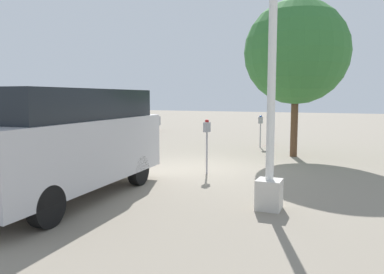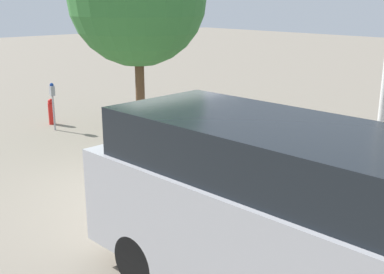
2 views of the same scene
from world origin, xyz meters
TOP-DOWN VIEW (x-y plane):
  - ground_plane at (0.00, 0.00)m, footprint 80.00×80.00m
  - parking_meter_near at (0.59, 0.41)m, footprint 0.22×0.15m
  - parking_meter_far at (-5.13, 0.57)m, footprint 0.22×0.15m
  - lamp_post at (3.12, 2.58)m, footprint 0.44×0.44m
  - parked_van at (3.93, -1.32)m, footprint 5.00×2.07m
  - car_distant at (-8.74, -7.90)m, footprint 4.14×1.91m
  - street_tree at (-3.28, 2.14)m, footprint 3.47×3.47m
  - fire_hydrant at (-5.78, 0.82)m, footprint 0.18×0.18m

SIDE VIEW (x-z plane):
  - ground_plane at x=0.00m, z-range 0.00..0.00m
  - fire_hydrant at x=-5.78m, z-range 0.00..0.74m
  - car_distant at x=-8.74m, z-range 0.05..1.29m
  - parking_meter_far at x=-5.13m, z-range 0.31..1.62m
  - parking_meter_near at x=0.59m, z-range 0.35..1.80m
  - parked_van at x=3.93m, z-range 0.09..2.29m
  - lamp_post at x=3.12m, z-range -1.09..4.18m
  - street_tree at x=-3.28m, z-range 0.89..6.15m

